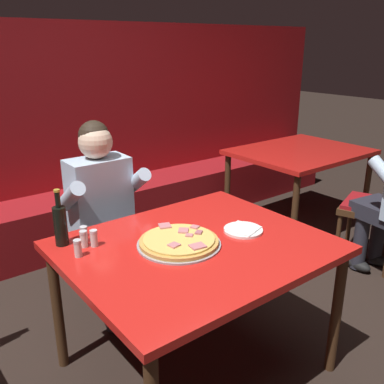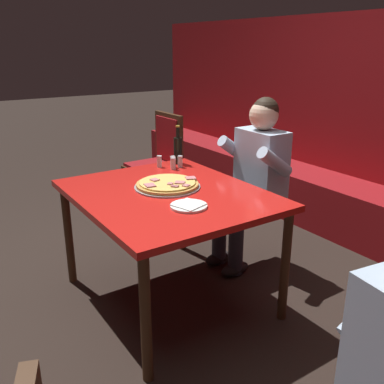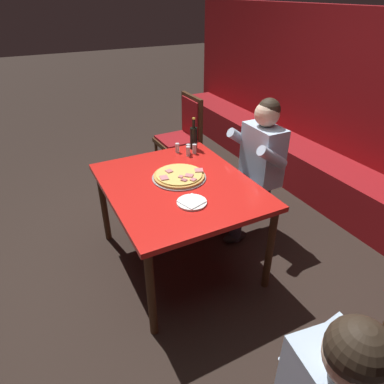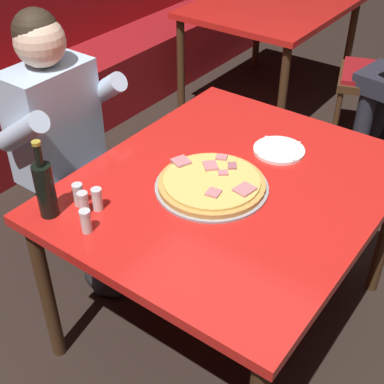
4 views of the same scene
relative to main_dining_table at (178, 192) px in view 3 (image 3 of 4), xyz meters
name	(u,v)px [view 3 (image 3 of 4)]	position (x,y,z in m)	size (l,w,h in m)	color
ground_plane	(180,259)	(0.00, 0.00, -0.69)	(24.00, 24.00, 0.00)	black
booth_wall_panel	(379,117)	(0.00, 2.18, 0.26)	(6.80, 0.16, 1.90)	maroon
booth_bench	(339,188)	(0.00, 1.86, -0.46)	(6.46, 0.48, 0.46)	maroon
main_dining_table	(178,192)	(0.00, 0.00, 0.00)	(1.28, 1.06, 0.76)	#422816
pizza	(179,176)	(-0.07, 0.04, 0.09)	(0.42, 0.42, 0.05)	#9E9EA3
plate_white_paper	(192,202)	(0.29, -0.04, 0.08)	(0.21, 0.21, 0.02)	white
beer_bottle	(194,137)	(-0.53, 0.41, 0.18)	(0.07, 0.07, 0.29)	black
shaker_red_pepper_flakes	(194,149)	(-0.43, 0.36, 0.11)	(0.04, 0.04, 0.09)	silver
shaker_oregano	(188,149)	(-0.46, 0.32, 0.11)	(0.04, 0.04, 0.09)	silver
shaker_parmesan	(177,148)	(-0.52, 0.24, 0.11)	(0.04, 0.04, 0.09)	silver
shaker_black_pepper	(188,152)	(-0.41, 0.29, 0.11)	(0.04, 0.04, 0.09)	silver
diner_seated_blue_shirt	(254,164)	(-0.10, 0.78, 0.02)	(0.53, 0.53, 1.27)	black
dining_chair_near_left	(183,133)	(-1.35, 0.69, -0.10)	(0.45, 0.45, 1.01)	#422816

